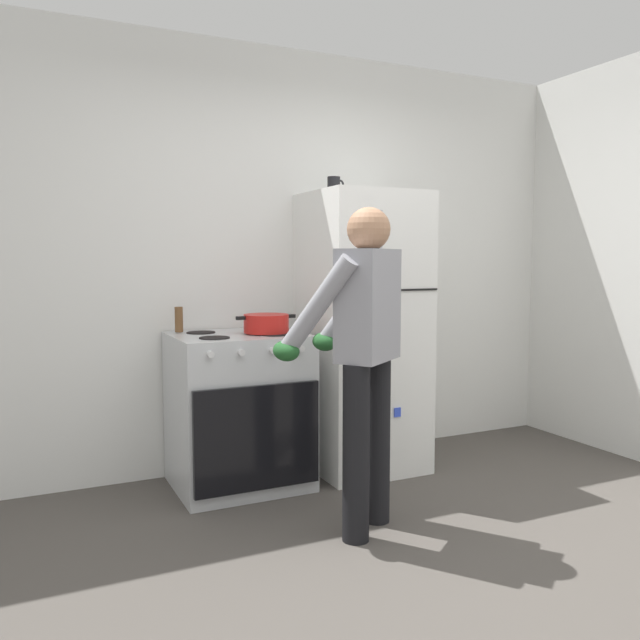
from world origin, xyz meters
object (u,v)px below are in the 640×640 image
at_px(coffee_mug, 334,184).
at_px(person_cook, 362,341).
at_px(pepper_mill, 179,319).
at_px(red_pot, 266,323).
at_px(refrigerator, 362,332).
at_px(stove_range, 239,411).

bearing_deg(coffee_mug, person_cook, -108.49).
bearing_deg(pepper_mill, coffee_mug, -8.91).
height_order(red_pot, pepper_mill, pepper_mill).
xyz_separation_m(refrigerator, pepper_mill, (-1.13, 0.20, 0.11)).
distance_m(coffee_mug, pepper_mill, 1.27).
xyz_separation_m(stove_range, coffee_mug, (0.66, 0.06, 1.36)).
height_order(stove_range, red_pot, red_pot).
distance_m(red_pot, pepper_mill, 0.52).
xyz_separation_m(person_cook, red_pot, (-0.19, 0.82, 0.02)).
height_order(coffee_mug, pepper_mill, coffee_mug).
distance_m(refrigerator, stove_range, 0.94).
xyz_separation_m(stove_range, person_cook, (0.35, -0.86, 0.50)).
xyz_separation_m(coffee_mug, pepper_mill, (-0.96, 0.15, -0.82)).
xyz_separation_m(person_cook, coffee_mug, (0.31, 0.92, 0.87)).
height_order(person_cook, red_pot, person_cook).
relative_size(red_pot, coffee_mug, 3.27).
height_order(stove_range, pepper_mill, pepper_mill).
bearing_deg(coffee_mug, stove_range, -174.75).
bearing_deg(stove_range, red_pot, -13.92).
bearing_deg(stove_range, person_cook, -67.95).
bearing_deg(red_pot, refrigerator, 4.22).
distance_m(stove_range, coffee_mug, 1.51).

